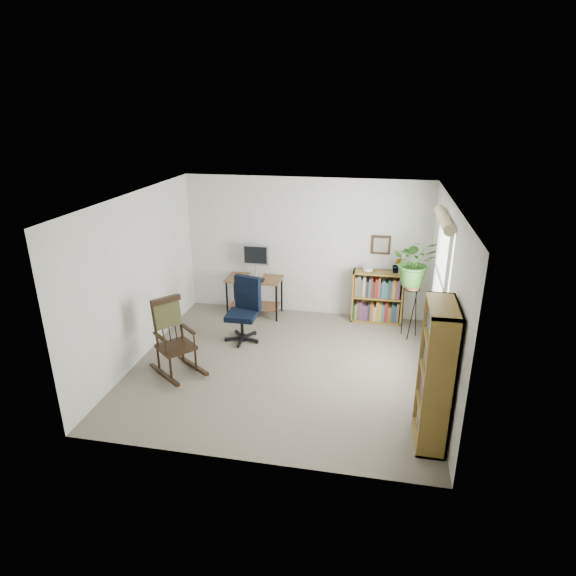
% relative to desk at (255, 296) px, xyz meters
% --- Properties ---
extents(floor, '(4.20, 4.00, 0.00)m').
position_rel_desk_xyz_m(floor, '(0.85, -1.70, -0.34)').
color(floor, gray).
rests_on(floor, ground).
extents(ceiling, '(4.20, 4.00, 0.00)m').
position_rel_desk_xyz_m(ceiling, '(0.85, -1.70, 2.06)').
color(ceiling, silver).
rests_on(ceiling, ground).
extents(wall_back, '(4.20, 0.00, 2.40)m').
position_rel_desk_xyz_m(wall_back, '(0.85, 0.30, 0.86)').
color(wall_back, silver).
rests_on(wall_back, ground).
extents(wall_front, '(4.20, 0.00, 2.40)m').
position_rel_desk_xyz_m(wall_front, '(0.85, -3.70, 0.86)').
color(wall_front, silver).
rests_on(wall_front, ground).
extents(wall_left, '(0.00, 4.00, 2.40)m').
position_rel_desk_xyz_m(wall_left, '(-1.25, -1.70, 0.86)').
color(wall_left, silver).
rests_on(wall_left, ground).
extents(wall_right, '(0.00, 4.00, 2.40)m').
position_rel_desk_xyz_m(wall_right, '(2.95, -1.70, 0.86)').
color(wall_right, silver).
rests_on(wall_right, ground).
extents(window, '(0.12, 1.20, 1.50)m').
position_rel_desk_xyz_m(window, '(2.91, -1.40, 1.06)').
color(window, white).
rests_on(window, wall_right).
extents(desk, '(0.96, 0.53, 0.69)m').
position_rel_desk_xyz_m(desk, '(0.00, 0.00, 0.00)').
color(desk, brown).
rests_on(desk, floor).
extents(monitor, '(0.46, 0.16, 0.56)m').
position_rel_desk_xyz_m(monitor, '(0.00, 0.14, 0.62)').
color(monitor, '#B8B8BD').
rests_on(monitor, desk).
extents(keyboard, '(0.40, 0.15, 0.02)m').
position_rel_desk_xyz_m(keyboard, '(0.00, -0.12, 0.36)').
color(keyboard, black).
rests_on(keyboard, desk).
extents(office_chair, '(0.69, 0.69, 1.03)m').
position_rel_desk_xyz_m(office_chair, '(0.06, -1.03, 0.17)').
color(office_chair, black).
rests_on(office_chair, floor).
extents(rocking_chair, '(1.07, 1.03, 1.08)m').
position_rel_desk_xyz_m(rocking_chair, '(-0.56, -2.13, 0.20)').
color(rocking_chair, black).
rests_on(rocking_chair, floor).
extents(low_bookshelf, '(0.85, 0.28, 0.90)m').
position_rel_desk_xyz_m(low_bookshelf, '(2.12, 0.12, 0.10)').
color(low_bookshelf, olive).
rests_on(low_bookshelf, floor).
extents(tall_bookshelf, '(0.31, 0.71, 1.63)m').
position_rel_desk_xyz_m(tall_bookshelf, '(2.77, -2.96, 0.47)').
color(tall_bookshelf, olive).
rests_on(tall_bookshelf, floor).
extents(plant_stand, '(0.31, 0.31, 0.96)m').
position_rel_desk_xyz_m(plant_stand, '(2.65, -0.39, 0.14)').
color(plant_stand, black).
rests_on(plant_stand, floor).
extents(spider_plant, '(1.69, 1.88, 1.46)m').
position_rel_desk_xyz_m(spider_plant, '(2.65, -0.39, 1.28)').
color(spider_plant, '#356C25').
rests_on(spider_plant, plant_stand).
extents(potted_plant_small, '(0.13, 0.24, 0.11)m').
position_rel_desk_xyz_m(potted_plant_small, '(2.40, 0.13, 0.61)').
color(potted_plant_small, '#356C25').
rests_on(potted_plant_small, low_bookshelf).
extents(framed_picture, '(0.32, 0.04, 0.32)m').
position_rel_desk_xyz_m(framed_picture, '(2.12, 0.27, 0.98)').
color(framed_picture, black).
rests_on(framed_picture, wall_back).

